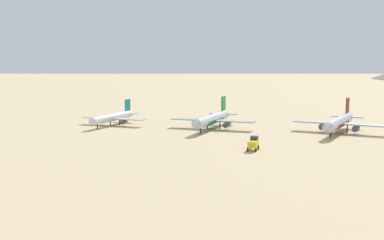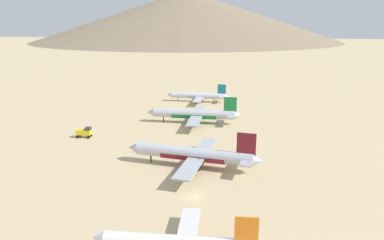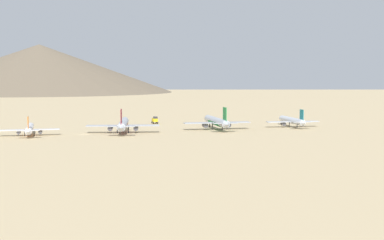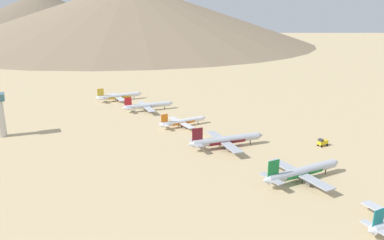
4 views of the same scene
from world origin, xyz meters
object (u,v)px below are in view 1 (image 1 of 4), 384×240
object	(u,v)px
parked_jet_2	(339,122)
service_truck	(253,143)
parked_jet_0	(113,118)
parked_jet_1	(212,119)

from	to	relation	value
parked_jet_2	service_truck	xyz separation A→B (m)	(44.05, -17.39, -1.76)
parked_jet_0	parked_jet_2	size ratio (longest dim) A/B	0.82
parked_jet_0	parked_jet_1	world-z (taller)	parked_jet_1
parked_jet_1	service_truck	size ratio (longest dim) A/B	7.23
parked_jet_1	service_truck	world-z (taller)	parked_jet_1
parked_jet_1	service_truck	distance (m)	43.94
parked_jet_0	service_truck	world-z (taller)	parked_jet_0
service_truck	parked_jet_2	bearing A→B (deg)	158.46
parked_jet_0	parked_jet_2	xyz separation A→B (m)	(-15.48, 83.54, 0.64)
parked_jet_2	service_truck	distance (m)	47.39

